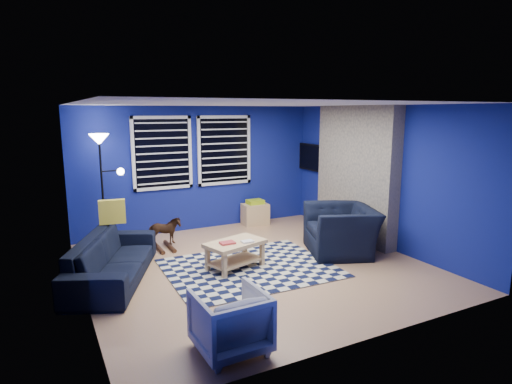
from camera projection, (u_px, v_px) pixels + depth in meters
floor at (255, 266)px, 6.72m from camera, size 5.00×5.00×0.00m
ceiling at (255, 104)px, 6.25m from camera, size 5.00×5.00×0.00m
wall_back at (199, 169)px, 8.67m from camera, size 5.00×0.00×5.00m
wall_left at (78, 204)px, 5.36m from camera, size 0.00×5.00×5.00m
wall_right at (380, 177)px, 7.61m from camera, size 0.00×5.00×5.00m
fireplace at (355, 176)px, 7.99m from camera, size 0.65×2.00×2.50m
window_left at (162, 153)px, 8.23m from camera, size 1.17×0.06×1.42m
window_right at (225, 150)px, 8.82m from camera, size 1.17×0.06×1.42m
tv at (313, 158)px, 9.31m from camera, size 0.07×1.00×0.58m
rug at (250, 268)px, 6.62m from camera, size 2.55×2.07×0.02m
sofa at (113, 259)px, 6.11m from camera, size 2.32×1.65×0.63m
armchair_big at (341, 230)px, 7.30m from camera, size 1.53×1.44×0.80m
armchair_bent at (230, 321)px, 4.29m from camera, size 0.69×0.71×0.64m
rocking_horse at (164, 231)px, 7.49m from camera, size 0.38×0.64×0.50m
coffee_table at (235, 249)px, 6.56m from camera, size 1.01×0.75×0.45m
cabinet at (255, 213)px, 9.16m from camera, size 0.56×0.39×0.54m
floor_lamp at (101, 155)px, 7.38m from camera, size 0.55×0.34×2.02m
throw_pillow at (112, 212)px, 6.79m from camera, size 0.42×0.18×0.38m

